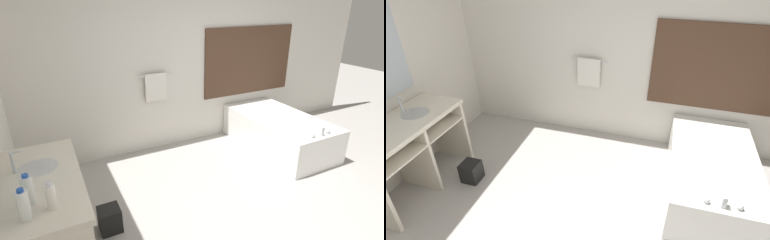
{
  "view_description": "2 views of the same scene",
  "coord_description": "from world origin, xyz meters",
  "views": [
    {
      "loc": [
        -1.75,
        -1.8,
        2.17
      ],
      "look_at": [
        -0.33,
        0.95,
        0.91
      ],
      "focal_mm": 28.0,
      "sensor_mm": 36.0,
      "label": 1
    },
    {
      "loc": [
        0.68,
        -1.61,
        2.57
      ],
      "look_at": [
        -0.12,
        1.04,
        0.88
      ],
      "focal_mm": 28.0,
      "sensor_mm": 36.0,
      "label": 2
    }
  ],
  "objects": [
    {
      "name": "vanity_counter",
      "position": [
        -1.89,
        0.45,
        0.65
      ],
      "size": [
        0.59,
        1.29,
        0.9
      ],
      "color": "beige",
      "rests_on": "ground_plane"
    },
    {
      "name": "wall_back_with_blinds",
      "position": [
        0.05,
        2.23,
        1.34
      ],
      "size": [
        7.4,
        0.13,
        2.7
      ],
      "color": "silver",
      "rests_on": "ground_plane"
    },
    {
      "name": "bathtub",
      "position": [
        1.38,
        1.34,
        0.28
      ],
      "size": [
        0.92,
        1.7,
        0.63
      ],
      "color": "white",
      "rests_on": "ground_plane"
    },
    {
      "name": "waste_bin",
      "position": [
        -1.38,
        0.7,
        0.13
      ],
      "size": [
        0.21,
        0.21,
        0.25
      ],
      "color": "black",
      "rests_on": "ground_plane"
    },
    {
      "name": "sink_faucet",
      "position": [
        -2.05,
        0.63,
        0.99
      ],
      "size": [
        0.09,
        0.04,
        0.18
      ],
      "color": "silver",
      "rests_on": "vanity_counter"
    }
  ]
}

